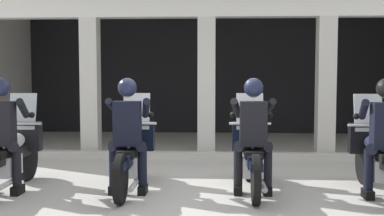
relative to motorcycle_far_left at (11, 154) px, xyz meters
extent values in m
plane|color=#A8A59E|center=(2.55, 3.18, -0.50)|extent=(80.00, 80.00, 0.00)
cube|color=black|center=(2.69, 6.86, 1.09)|extent=(10.45, 0.24, 3.19)
cube|color=silver|center=(2.69, 3.13, 2.47)|extent=(10.45, 0.36, 0.44)
cube|color=silver|center=(2.69, 4.92, 2.77)|extent=(10.45, 4.27, 0.16)
cube|color=beige|center=(0.33, 3.13, 0.87)|extent=(0.35, 0.36, 2.75)
cube|color=beige|center=(2.69, 3.13, 0.87)|extent=(0.35, 0.36, 2.75)
cube|color=beige|center=(5.05, 3.13, 0.87)|extent=(0.35, 0.36, 2.75)
cube|color=#B7B5AD|center=(2.69, 2.63, -0.44)|extent=(10.05, 0.24, 0.12)
cylinder|color=black|center=(0.00, 0.58, -0.18)|extent=(0.09, 0.64, 0.64)
cube|color=black|center=(0.00, 0.58, 0.03)|extent=(0.14, 0.44, 0.08)
cube|color=silver|center=(0.00, -0.17, -0.13)|extent=(0.28, 0.44, 0.28)
cube|color=black|center=(0.00, -0.12, 0.00)|extent=(0.18, 1.24, 0.16)
ellipsoid|color=#B2B2B7|center=(0.00, 0.10, 0.18)|extent=(0.26, 0.48, 0.22)
cube|color=black|center=(0.00, -0.30, 0.07)|extent=(0.24, 0.52, 0.10)
cylinder|color=silver|center=(0.00, 0.52, 0.06)|extent=(0.05, 0.24, 0.53)
cube|color=black|center=(0.00, 0.46, 0.20)|extent=(0.52, 0.16, 0.44)
sphere|color=silver|center=(0.00, 0.56, 0.22)|extent=(0.18, 0.18, 0.18)
cube|color=silver|center=(0.00, 0.44, 0.57)|extent=(0.40, 0.14, 0.54)
cylinder|color=silver|center=(0.00, 0.36, 0.40)|extent=(0.62, 0.04, 0.04)
cylinder|color=silver|center=(0.12, -0.52, -0.32)|extent=(0.07, 0.55, 0.07)
cube|color=black|center=(0.00, -0.32, 0.47)|extent=(0.36, 0.22, 0.60)
cube|color=black|center=(0.00, -0.20, 0.49)|extent=(0.05, 0.02, 0.32)
sphere|color=tan|center=(0.00, -0.30, 0.92)|extent=(0.21, 0.21, 0.21)
sphere|color=#191E38|center=(0.00, -0.30, 0.95)|extent=(0.26, 0.26, 0.26)
cylinder|color=black|center=(0.14, -0.30, 0.16)|extent=(0.26, 0.29, 0.17)
cylinder|color=black|center=(0.20, -0.30, -0.12)|extent=(0.12, 0.12, 0.53)
cube|color=black|center=(0.20, -0.29, -0.44)|extent=(0.11, 0.26, 0.12)
cylinder|color=black|center=(0.22, -0.09, 0.66)|extent=(0.19, 0.48, 0.31)
sphere|color=black|center=(0.26, 0.12, 0.55)|extent=(0.09, 0.09, 0.09)
cylinder|color=black|center=(1.70, 0.70, -0.18)|extent=(0.09, 0.64, 0.64)
cylinder|color=black|center=(1.70, -0.70, -0.18)|extent=(0.09, 0.64, 0.64)
cube|color=black|center=(1.70, 0.70, 0.03)|extent=(0.14, 0.44, 0.08)
cube|color=silver|center=(1.70, -0.05, -0.13)|extent=(0.28, 0.44, 0.28)
cube|color=black|center=(1.70, 0.00, 0.00)|extent=(0.18, 1.24, 0.16)
ellipsoid|color=black|center=(1.70, 0.22, 0.18)|extent=(0.26, 0.48, 0.22)
cube|color=black|center=(1.70, -0.18, 0.07)|extent=(0.24, 0.52, 0.10)
cube|color=black|center=(1.70, -0.64, 0.00)|extent=(0.16, 0.48, 0.10)
cylinder|color=silver|center=(1.70, 0.64, 0.06)|extent=(0.05, 0.24, 0.53)
cube|color=black|center=(1.70, 0.58, 0.20)|extent=(0.52, 0.16, 0.44)
sphere|color=silver|center=(1.70, 0.68, 0.22)|extent=(0.18, 0.18, 0.18)
cube|color=silver|center=(1.70, 0.56, 0.57)|extent=(0.40, 0.14, 0.54)
cylinder|color=silver|center=(1.70, 0.48, 0.40)|extent=(0.62, 0.04, 0.04)
cylinder|color=silver|center=(1.82, -0.40, -0.32)|extent=(0.07, 0.55, 0.07)
cube|color=black|center=(1.70, -0.20, 0.47)|extent=(0.36, 0.22, 0.60)
cube|color=#14193F|center=(1.70, -0.08, 0.49)|extent=(0.05, 0.02, 0.32)
sphere|color=tan|center=(1.70, -0.18, 0.92)|extent=(0.21, 0.21, 0.21)
sphere|color=#191E38|center=(1.70, -0.18, 0.95)|extent=(0.26, 0.26, 0.26)
cylinder|color=black|center=(1.84, -0.18, 0.16)|extent=(0.26, 0.29, 0.17)
cylinder|color=black|center=(1.90, -0.18, -0.12)|extent=(0.12, 0.12, 0.53)
cube|color=black|center=(1.90, -0.17, -0.44)|extent=(0.11, 0.26, 0.12)
cylinder|color=black|center=(1.56, -0.18, 0.16)|extent=(0.26, 0.29, 0.17)
cylinder|color=black|center=(1.50, -0.18, -0.12)|extent=(0.12, 0.12, 0.53)
cube|color=black|center=(1.50, -0.17, -0.44)|extent=(0.11, 0.26, 0.12)
cylinder|color=black|center=(1.92, 0.03, 0.66)|extent=(0.19, 0.48, 0.31)
sphere|color=black|center=(1.96, 0.24, 0.55)|extent=(0.09, 0.09, 0.09)
cylinder|color=black|center=(1.48, 0.03, 0.66)|extent=(0.19, 0.48, 0.31)
sphere|color=black|center=(1.44, 0.24, 0.55)|extent=(0.09, 0.09, 0.09)
cylinder|color=black|center=(3.39, 0.75, -0.18)|extent=(0.09, 0.64, 0.64)
cylinder|color=black|center=(3.39, -0.65, -0.18)|extent=(0.09, 0.64, 0.64)
cube|color=black|center=(3.39, 0.75, 0.03)|extent=(0.14, 0.44, 0.08)
cube|color=silver|center=(3.39, 0.00, -0.13)|extent=(0.28, 0.44, 0.28)
cube|color=black|center=(3.39, 0.05, 0.00)|extent=(0.18, 1.24, 0.16)
ellipsoid|color=black|center=(3.39, 0.27, 0.18)|extent=(0.26, 0.48, 0.22)
cube|color=black|center=(3.39, -0.13, 0.07)|extent=(0.24, 0.52, 0.10)
cube|color=black|center=(3.39, -0.59, 0.00)|extent=(0.16, 0.48, 0.10)
cylinder|color=silver|center=(3.39, 0.69, 0.06)|extent=(0.05, 0.24, 0.53)
cube|color=black|center=(3.39, 0.63, 0.20)|extent=(0.52, 0.16, 0.44)
sphere|color=silver|center=(3.39, 0.73, 0.22)|extent=(0.18, 0.18, 0.18)
cube|color=silver|center=(3.39, 0.61, 0.57)|extent=(0.40, 0.14, 0.54)
cylinder|color=silver|center=(3.39, 0.53, 0.40)|extent=(0.62, 0.04, 0.04)
cylinder|color=silver|center=(3.51, -0.35, -0.32)|extent=(0.07, 0.55, 0.07)
cube|color=black|center=(3.39, -0.15, 0.47)|extent=(0.36, 0.22, 0.60)
cube|color=#591414|center=(3.39, -0.03, 0.49)|extent=(0.05, 0.02, 0.32)
sphere|color=#936B51|center=(3.39, -0.13, 0.92)|extent=(0.21, 0.21, 0.21)
sphere|color=#191E38|center=(3.39, -0.13, 0.95)|extent=(0.26, 0.26, 0.26)
cylinder|color=black|center=(3.53, -0.13, 0.16)|extent=(0.26, 0.29, 0.17)
cylinder|color=black|center=(3.59, -0.13, -0.12)|extent=(0.12, 0.12, 0.53)
cube|color=black|center=(3.59, -0.12, -0.44)|extent=(0.11, 0.26, 0.12)
cylinder|color=black|center=(3.25, -0.13, 0.16)|extent=(0.26, 0.29, 0.17)
cylinder|color=black|center=(3.19, -0.13, -0.12)|extent=(0.12, 0.12, 0.53)
cube|color=black|center=(3.19, -0.12, -0.44)|extent=(0.11, 0.26, 0.12)
cylinder|color=black|center=(3.61, 0.08, 0.66)|extent=(0.19, 0.48, 0.31)
sphere|color=black|center=(3.65, 0.29, 0.55)|extent=(0.09, 0.09, 0.09)
cylinder|color=black|center=(3.17, 0.08, 0.66)|extent=(0.19, 0.48, 0.31)
sphere|color=black|center=(3.13, 0.29, 0.55)|extent=(0.09, 0.09, 0.09)
cylinder|color=black|center=(5.09, 0.60, -0.18)|extent=(0.09, 0.64, 0.64)
cube|color=black|center=(5.09, 0.60, 0.03)|extent=(0.14, 0.44, 0.08)
cube|color=silver|center=(5.09, -0.15, -0.13)|extent=(0.28, 0.44, 0.28)
cube|color=black|center=(5.09, -0.10, 0.00)|extent=(0.18, 1.24, 0.16)
ellipsoid|color=#1E2338|center=(5.09, 0.12, 0.18)|extent=(0.26, 0.48, 0.22)
cylinder|color=silver|center=(5.09, 0.54, 0.06)|extent=(0.05, 0.24, 0.53)
cube|color=black|center=(5.09, 0.48, 0.20)|extent=(0.52, 0.16, 0.44)
sphere|color=silver|center=(5.09, 0.58, 0.22)|extent=(0.18, 0.18, 0.18)
cube|color=silver|center=(5.09, 0.46, 0.57)|extent=(0.40, 0.14, 0.54)
cylinder|color=silver|center=(5.09, 0.38, 0.40)|extent=(0.62, 0.04, 0.04)
cube|color=#14193F|center=(5.09, -0.18, 0.49)|extent=(0.05, 0.02, 0.32)
cylinder|color=black|center=(4.95, -0.28, 0.16)|extent=(0.26, 0.29, 0.17)
cylinder|color=black|center=(4.89, -0.28, -0.12)|extent=(0.12, 0.12, 0.53)
cube|color=black|center=(4.89, -0.27, -0.44)|extent=(0.11, 0.26, 0.12)
cylinder|color=black|center=(4.87, -0.07, 0.66)|extent=(0.19, 0.48, 0.31)
sphere|color=black|center=(4.83, 0.14, 0.55)|extent=(0.09, 0.09, 0.09)
camera|label=1|loc=(2.92, -6.73, 1.16)|focal=45.96mm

